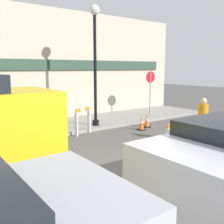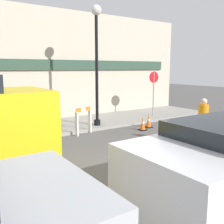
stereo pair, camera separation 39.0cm
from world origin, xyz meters
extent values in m
plane|color=#565451|center=(0.00, 0.00, 0.00)|extent=(60.00, 60.00, 0.00)
cube|color=gray|center=(0.00, 6.01, 0.06)|extent=(18.00, 3.02, 0.13)
cube|color=#BCB29E|center=(0.00, 7.60, 2.75)|extent=(18.00, 0.12, 5.50)
cube|color=#2D4738|center=(0.00, 7.49, 2.80)|extent=(16.20, 0.10, 0.50)
cylinder|color=black|center=(1.82, 5.01, 0.25)|extent=(0.29, 0.29, 0.24)
cylinder|color=black|center=(1.82, 5.01, 2.49)|extent=(0.13, 0.13, 4.72)
sphere|color=silver|center=(1.82, 5.01, 5.02)|extent=(0.44, 0.44, 0.44)
cylinder|color=gray|center=(5.55, 5.39, 1.29)|extent=(0.06, 0.06, 2.31)
cylinder|color=red|center=(5.55, 5.39, 2.17)|extent=(0.60, 0.04, 0.60)
cube|color=white|center=(1.13, 4.45, 0.47)|extent=(0.09, 0.14, 0.94)
cube|color=white|center=(0.42, 4.25, 0.47)|extent=(0.09, 0.14, 0.94)
cube|color=orange|center=(0.78, 4.35, 1.01)|extent=(0.77, 0.25, 0.15)
cube|color=white|center=(0.78, 4.35, 1.01)|extent=(0.24, 0.10, 0.14)
cube|color=white|center=(1.61, 0.64, 0.41)|extent=(0.07, 0.14, 0.82)
cube|color=white|center=(2.35, 0.70, 0.41)|extent=(0.07, 0.14, 0.82)
cube|color=orange|center=(1.98, 0.67, 0.90)|extent=(0.80, 0.09, 0.15)
cube|color=white|center=(1.98, 0.67, 0.90)|extent=(0.24, 0.05, 0.14)
cube|color=black|center=(1.24, 0.17, 0.02)|extent=(0.30, 0.30, 0.04)
cone|color=orange|center=(1.24, 0.17, 0.31)|extent=(0.23, 0.22, 0.55)
cylinder|color=white|center=(1.24, 0.17, 0.34)|extent=(0.13, 0.13, 0.08)
cube|color=black|center=(3.20, 3.52, 0.02)|extent=(0.30, 0.30, 0.04)
cone|color=orange|center=(3.20, 3.52, 0.31)|extent=(0.22, 0.22, 0.54)
cylinder|color=white|center=(3.20, 3.52, 0.34)|extent=(0.13, 0.13, 0.08)
cube|color=black|center=(3.77, 3.78, 0.02)|extent=(0.30, 0.30, 0.04)
cone|color=orange|center=(3.77, 3.78, 0.32)|extent=(0.22, 0.22, 0.57)
cylinder|color=white|center=(3.77, 3.78, 0.35)|extent=(0.13, 0.13, 0.08)
cylinder|color=#33333D|center=(3.51, 0.75, 0.38)|extent=(0.35, 0.35, 0.77)
cylinder|color=orange|center=(3.51, 0.75, 1.09)|extent=(0.48, 0.48, 0.64)
sphere|color=beige|center=(3.51, 0.75, 1.52)|extent=(0.31, 0.31, 0.22)
cylinder|color=#33333D|center=(-1.49, 6.18, 0.56)|extent=(0.33, 0.33, 0.87)
cylinder|color=silver|center=(-1.49, 6.18, 1.36)|extent=(0.46, 0.46, 0.73)
sphere|color=beige|center=(-1.49, 6.18, 1.82)|extent=(0.27, 0.27, 0.20)
cylinder|color=black|center=(-1.04, -1.48, 0.30)|extent=(0.60, 0.18, 0.60)
cylinder|color=black|center=(-2.73, 0.72, 0.30)|extent=(0.60, 0.18, 0.60)
camera|label=1|loc=(-4.41, -4.58, 2.63)|focal=42.00mm
camera|label=2|loc=(-4.09, -4.80, 2.63)|focal=42.00mm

